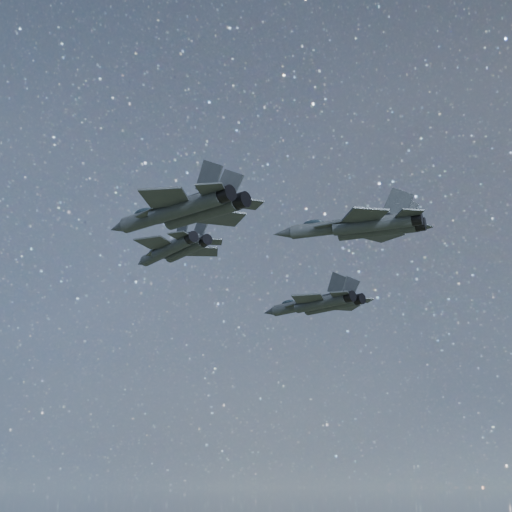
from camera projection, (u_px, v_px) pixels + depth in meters
The scene contains 4 objects.
jet_lead at pixel (174, 249), 94.12m from camera, with size 16.17×10.66×4.14m.
jet_left at pixel (318, 303), 107.13m from camera, with size 18.12×12.39×4.55m.
jet_right at pixel (184, 210), 71.88m from camera, with size 17.93×12.47×4.51m.
jet_slot at pixel (362, 226), 81.05m from camera, with size 17.06×11.77×4.28m.
Camera 1 is at (44.61, -69.28, 121.80)m, focal length 55.00 mm.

